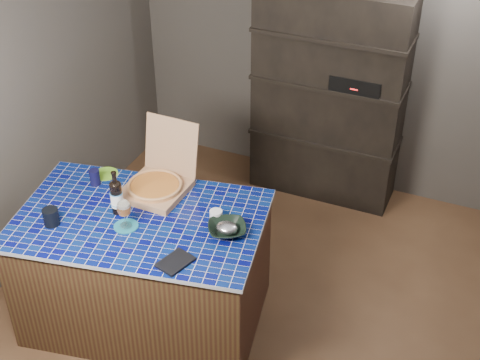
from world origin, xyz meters
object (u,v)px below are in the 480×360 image
at_px(kitchen_island, 145,268).
at_px(dvd_case, 175,262).
at_px(mead_bottle, 117,197).
at_px(wine_glass, 124,209).
at_px(pizza_box, 157,183).
at_px(bowl, 227,229).

xyz_separation_m(kitchen_island, dvd_case, (0.41, -0.29, 0.43)).
bearing_deg(mead_bottle, wine_glass, -41.86).
height_order(kitchen_island, pizza_box, pizza_box).
height_order(mead_bottle, bowl, mead_bottle).
bearing_deg(mead_bottle, kitchen_island, 0.10).
distance_m(pizza_box, dvd_case, 0.74).
bearing_deg(bowl, dvd_case, -113.12).
distance_m(kitchen_island, dvd_case, 0.66).
bearing_deg(kitchen_island, bowl, -2.40).
distance_m(dvd_case, bowl, 0.40).
relative_size(kitchen_island, wine_glass, 8.69).
bearing_deg(mead_bottle, dvd_case, -27.14).
distance_m(pizza_box, wine_glass, 0.42).
distance_m(kitchen_island, pizza_box, 0.57).
distance_m(kitchen_island, mead_bottle, 0.56).
relative_size(wine_glass, bowl, 0.85).
relative_size(kitchen_island, mead_bottle, 5.60).
bearing_deg(kitchen_island, pizza_box, 87.17).
height_order(kitchen_island, dvd_case, dvd_case).
bearing_deg(bowl, pizza_box, 160.07).
distance_m(mead_bottle, bowl, 0.73).
bearing_deg(dvd_case, bowl, 83.56).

